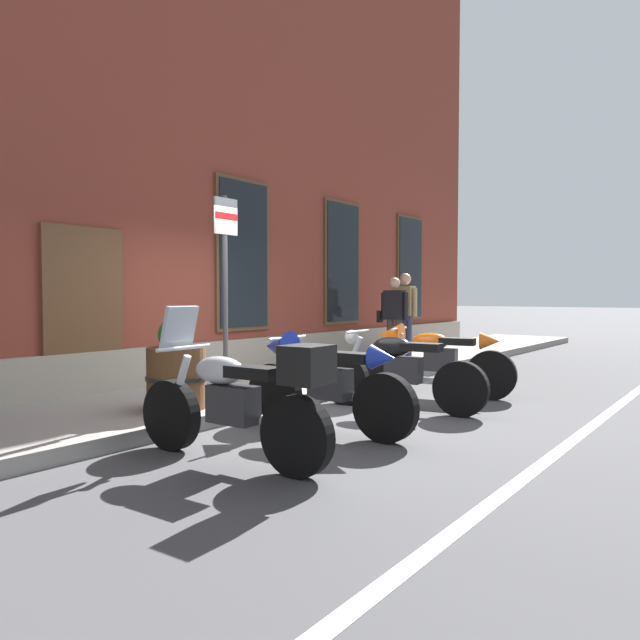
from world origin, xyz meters
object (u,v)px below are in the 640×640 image
at_px(motorcycle_silver_touring, 239,399).
at_px(motorcycle_orange_sport, 432,356).
at_px(parking_sign, 226,268).
at_px(barrel_planter, 176,370).
at_px(pedestrian_dark_jacket, 394,314).
at_px(motorcycle_blue_sport, 321,378).
at_px(pedestrian_tan_coat, 405,310).
at_px(motorcycle_black_naked, 398,371).

xyz_separation_m(motorcycle_silver_touring, motorcycle_orange_sport, (4.08, 0.24, 0.00)).
relative_size(parking_sign, barrel_planter, 2.40).
bearing_deg(motorcycle_silver_touring, parking_sign, 48.99).
relative_size(motorcycle_silver_touring, pedestrian_dark_jacket, 1.29).
bearing_deg(motorcycle_blue_sport, pedestrian_tan_coat, 20.92).
distance_m(motorcycle_black_naked, barrel_planter, 2.67).
height_order(motorcycle_blue_sport, motorcycle_orange_sport, motorcycle_blue_sport).
bearing_deg(pedestrian_dark_jacket, motorcycle_orange_sport, -140.15).
xyz_separation_m(motorcycle_blue_sport, barrel_planter, (-0.61, 1.56, 0.02)).
height_order(motorcycle_orange_sport, barrel_planter, barrel_planter).
height_order(motorcycle_orange_sport, pedestrian_tan_coat, pedestrian_tan_coat).
bearing_deg(motorcycle_orange_sport, barrel_planter, 156.07).
bearing_deg(pedestrian_tan_coat, motorcycle_black_naked, -151.97).
distance_m(pedestrian_dark_jacket, parking_sign, 5.05).
height_order(motorcycle_silver_touring, barrel_planter, motorcycle_silver_touring).
relative_size(motorcycle_blue_sport, motorcycle_black_naked, 0.94).
relative_size(motorcycle_black_naked, pedestrian_dark_jacket, 1.36).
relative_size(motorcycle_orange_sport, pedestrian_tan_coat, 1.25).
xyz_separation_m(pedestrian_dark_jacket, parking_sign, (-4.97, -0.51, 0.69)).
bearing_deg(motorcycle_black_naked, motorcycle_blue_sport, 177.33).
xyz_separation_m(motorcycle_black_naked, pedestrian_tan_coat, (4.28, 2.28, 0.64)).
relative_size(motorcycle_blue_sport, pedestrian_tan_coat, 1.20).
relative_size(pedestrian_dark_jacket, barrel_planter, 1.57).
height_order(pedestrian_dark_jacket, barrel_planter, pedestrian_dark_jacket).
relative_size(motorcycle_blue_sport, pedestrian_dark_jacket, 1.28).
distance_m(pedestrian_tan_coat, parking_sign, 5.69).
bearing_deg(parking_sign, motorcycle_silver_touring, -131.01).
height_order(motorcycle_black_naked, parking_sign, parking_sign).
bearing_deg(motorcycle_orange_sport, pedestrian_tan_coat, 34.85).
distance_m(motorcycle_silver_touring, pedestrian_dark_jacket, 6.88).
bearing_deg(barrel_planter, pedestrian_dark_jacket, 5.22).
relative_size(motorcycle_orange_sport, barrel_planter, 2.08).
xyz_separation_m(motorcycle_black_naked, pedestrian_dark_jacket, (3.63, 2.16, 0.57)).
xyz_separation_m(motorcycle_silver_touring, barrel_planter, (0.74, 1.72, 0.03)).
distance_m(motorcycle_silver_touring, motorcycle_orange_sport, 4.09).
relative_size(motorcycle_blue_sport, barrel_planter, 2.00).
bearing_deg(barrel_planter, motorcycle_silver_touring, -113.21).
bearing_deg(pedestrian_dark_jacket, motorcycle_blue_sport, -157.85).
relative_size(motorcycle_orange_sport, pedestrian_dark_jacket, 1.33).
bearing_deg(motorcycle_blue_sport, motorcycle_black_naked, -2.67).
xyz_separation_m(motorcycle_blue_sport, parking_sign, (0.16, 1.58, 1.19)).
xyz_separation_m(motorcycle_orange_sport, barrel_planter, (-3.34, 1.48, 0.03)).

